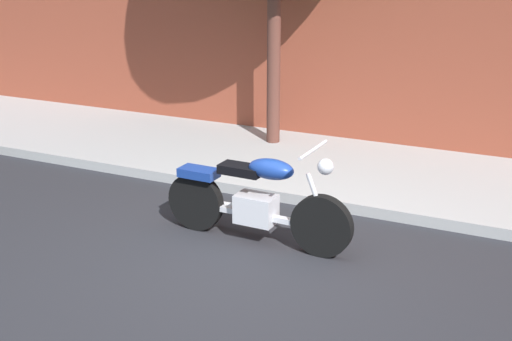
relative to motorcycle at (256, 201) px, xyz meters
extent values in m
plane|color=#28282D|center=(0.11, -0.53, -0.48)|extent=(60.00, 60.00, 0.00)
cube|color=#AAAAAA|center=(0.11, 2.57, -0.41)|extent=(19.34, 2.75, 0.14)
cylinder|color=black|center=(0.77, -0.03, -0.14)|extent=(0.68, 0.14, 0.68)
cylinder|color=black|center=(-0.77, 0.02, -0.14)|extent=(0.68, 0.14, 0.68)
cube|color=silver|center=(0.00, 0.00, -0.09)|extent=(0.45, 0.29, 0.32)
cube|color=silver|center=(0.00, 0.00, -0.16)|extent=(1.39, 0.12, 0.06)
ellipsoid|color=navy|center=(0.18, -0.01, 0.39)|extent=(0.53, 0.27, 0.22)
cube|color=black|center=(-0.18, 0.00, 0.33)|extent=(0.49, 0.25, 0.10)
cube|color=navy|center=(-0.72, 0.02, 0.21)|extent=(0.45, 0.25, 0.10)
cylinder|color=silver|center=(0.71, -0.03, 0.14)|extent=(0.27, 0.06, 0.58)
cylinder|color=silver|center=(0.65, -0.02, 0.67)|extent=(0.06, 0.70, 0.04)
sphere|color=silver|center=(0.79, -0.03, 0.51)|extent=(0.17, 0.17, 0.17)
cylinder|color=silver|center=(-0.24, 0.16, -0.19)|extent=(0.80, 0.11, 0.09)
cylinder|color=brown|center=(-1.24, 3.25, 1.16)|extent=(0.21, 0.21, 3.29)
camera|label=1|loc=(2.95, -6.24, 2.69)|focal=47.66mm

